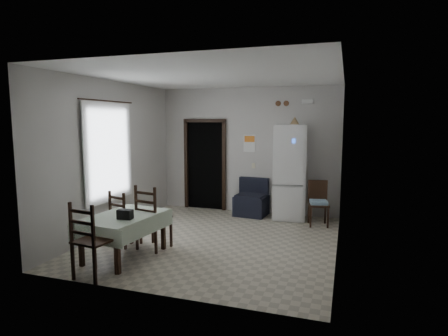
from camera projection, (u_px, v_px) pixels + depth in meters
ground at (215, 240)px, 6.76m from camera, size 4.50×4.50×0.00m
ceiling at (215, 76)px, 6.39m from camera, size 4.20×4.50×0.02m
wall_back at (248, 150)px, 8.69m from camera, size 4.20×0.02×2.90m
wall_front at (152, 179)px, 4.45m from camera, size 4.20×0.02×2.90m
wall_left at (113, 157)px, 7.23m from camera, size 0.02×4.50×2.90m
wall_right at (340, 164)px, 5.92m from camera, size 0.02×4.50×2.90m
doorway at (208, 164)px, 9.26m from camera, size 1.06×0.52×2.22m
window_recess at (104, 152)px, 7.04m from camera, size 0.10×1.20×1.60m
curtain at (109, 152)px, 7.01m from camera, size 0.02×1.45×1.85m
curtain_rod at (108, 101)px, 6.88m from camera, size 0.02×1.60×0.02m
calendar at (250, 143)px, 8.65m from camera, size 0.28×0.02×0.40m
calendar_image at (250, 139)px, 8.63m from camera, size 0.24×0.01×0.14m
light_switch at (254, 166)px, 8.68m from camera, size 0.08×0.02×0.12m
vent_left at (278, 103)px, 8.33m from camera, size 0.12×0.03×0.12m
vent_right at (286, 103)px, 8.27m from camera, size 0.12×0.03×0.12m
emergency_light at (308, 102)px, 8.10m from camera, size 0.25×0.07×0.09m
fridge at (290, 172)px, 8.12m from camera, size 0.74×0.74×2.06m
tan_cone at (295, 121)px, 7.94m from camera, size 0.21×0.21×0.16m
navy_seat at (251, 197)px, 8.47m from camera, size 0.75×0.73×0.83m
corner_chair at (318, 204)px, 7.63m from camera, size 0.47×0.47×0.92m
dining_table at (125, 236)px, 5.86m from camera, size 1.01×1.40×0.68m
black_bag at (125, 214)px, 5.58m from camera, size 0.23×0.14×0.14m
dining_chair_far_left at (126, 218)px, 6.44m from camera, size 0.51×0.51×0.96m
dining_chair_far_right at (154, 217)px, 6.25m from camera, size 0.55×0.55×1.09m
dining_chair_near_head at (94, 239)px, 5.08m from camera, size 0.52×0.52×1.07m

